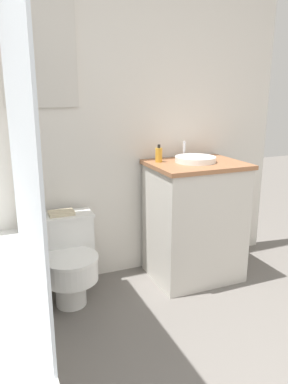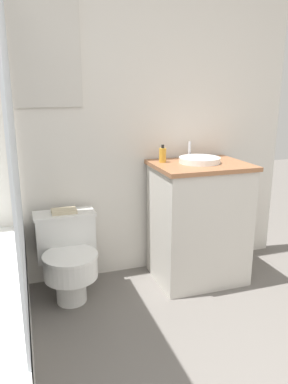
{
  "view_description": "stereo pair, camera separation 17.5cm",
  "coord_description": "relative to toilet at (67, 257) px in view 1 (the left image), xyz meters",
  "views": [
    {
      "loc": [
        -0.63,
        -0.28,
        1.39
      ],
      "look_at": [
        0.26,
        1.85,
        0.76
      ],
      "focal_mm": 35.0,
      "sensor_mm": 36.0,
      "label": 1
    },
    {
      "loc": [
        -0.46,
        -0.34,
        1.39
      ],
      "look_at": [
        0.26,
        1.85,
        0.76
      ],
      "focal_mm": 35.0,
      "sensor_mm": 36.0,
      "label": 2
    }
  ],
  "objects": [
    {
      "name": "wall_back",
      "position": [
        0.21,
        0.28,
        0.94
      ],
      "size": [
        3.16,
        0.07,
        2.5
      ],
      "color": "silver",
      "rests_on": "ground_plane"
    },
    {
      "name": "toilet",
      "position": [
        0.0,
        0.0,
        0.0
      ],
      "size": [
        0.42,
        0.51,
        0.58
      ],
      "color": "white",
      "rests_on": "ground_plane"
    },
    {
      "name": "vanity",
      "position": [
        0.96,
        -0.02,
        0.13
      ],
      "size": [
        0.67,
        0.54,
        0.89
      ],
      "color": "beige",
      "rests_on": "ground_plane"
    },
    {
      "name": "sink",
      "position": [
        0.96,
        -0.0,
        0.59
      ],
      "size": [
        0.3,
        0.33,
        0.13
      ],
      "color": "white",
      "rests_on": "vanity"
    },
    {
      "name": "soap_bottle",
      "position": [
        0.72,
        0.1,
        0.63
      ],
      "size": [
        0.05,
        0.05,
        0.13
      ],
      "color": "gold",
      "rests_on": "vanity"
    },
    {
      "name": "book_on_tank",
      "position": [
        -0.0,
        0.12,
        0.27
      ],
      "size": [
        0.17,
        0.11,
        0.02
      ],
      "color": "beige",
      "rests_on": "toilet"
    }
  ]
}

